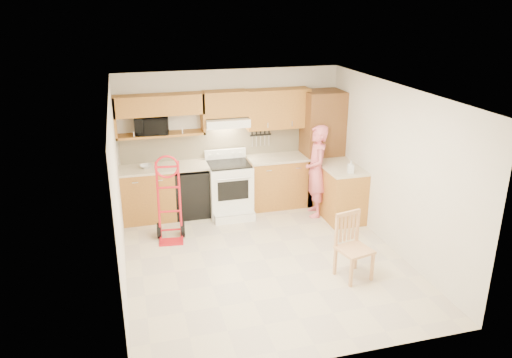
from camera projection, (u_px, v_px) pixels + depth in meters
name	position (u px, v px, depth m)	size (l,w,h in m)	color
floor	(265.00, 260.00, 7.39)	(4.00, 4.50, 0.02)	beige
ceiling	(266.00, 91.00, 6.53)	(4.00, 4.50, 0.02)	white
wall_back	(231.00, 139.00, 9.01)	(4.00, 0.02, 2.50)	silver
wall_front	(329.00, 257.00, 4.91)	(4.00, 0.02, 2.50)	silver
wall_left	(117.00, 195.00, 6.47)	(0.02, 4.50, 2.50)	silver
wall_right	(394.00, 169.00, 7.46)	(0.02, 4.50, 2.50)	silver
backsplash	(231.00, 142.00, 9.00)	(3.92, 0.03, 0.55)	beige
lower_cab_left	(148.00, 194.00, 8.62)	(0.90, 0.60, 0.90)	#B07726
dishwasher	(191.00, 192.00, 8.81)	(0.60, 0.60, 0.85)	black
lower_cab_right	(279.00, 182.00, 9.21)	(1.14, 0.60, 0.90)	#B07726
countertop_left	(164.00, 167.00, 8.53)	(1.50, 0.63, 0.04)	#C3B797
countertop_right	(279.00, 158.00, 9.05)	(1.14, 0.63, 0.04)	#C3B797
cab_return_right	(340.00, 193.00, 8.70)	(0.60, 1.00, 0.90)	#B07726
countertop_return	(342.00, 167.00, 8.53)	(0.63, 1.00, 0.04)	#C3B797
pantry_tall	(321.00, 148.00, 9.20)	(0.70, 0.60, 2.10)	brown
upper_cab_left	(159.00, 105.00, 8.29)	(1.50, 0.33, 0.34)	#B07726
upper_shelf_mw	(161.00, 134.00, 8.47)	(1.50, 0.33, 0.04)	#B07726
upper_cab_center	(225.00, 104.00, 8.58)	(0.76, 0.33, 0.44)	#B07726
upper_cab_right	(278.00, 108.00, 8.86)	(1.14, 0.33, 0.70)	#B07726
range_hood	(226.00, 122.00, 8.63)	(0.76, 0.46, 0.14)	white
knife_strip	(261.00, 138.00, 9.10)	(0.40, 0.05, 0.29)	black
microwave	(152.00, 125.00, 8.37)	(0.55, 0.37, 0.30)	black
range	(230.00, 185.00, 8.78)	(0.75, 0.99, 1.10)	white
person	(316.00, 171.00, 8.66)	(0.60, 0.39, 1.63)	#D86272
hand_truck	(169.00, 203.00, 7.78)	(0.50, 0.46, 1.28)	red
dining_chair	(355.00, 247.00, 6.77)	(0.42, 0.45, 0.92)	tan
soap_bottle	(351.00, 167.00, 8.18)	(0.09, 0.10, 0.21)	white
bowl	(146.00, 166.00, 8.44)	(0.20, 0.20, 0.05)	white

